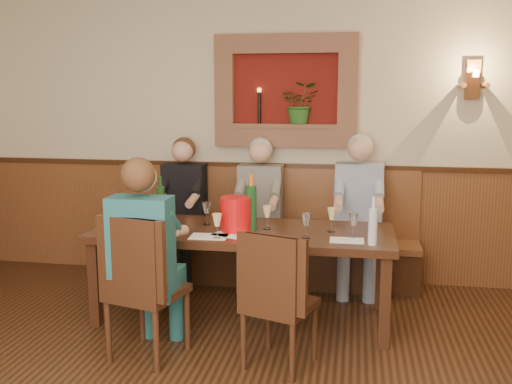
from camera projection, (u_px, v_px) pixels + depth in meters
room_shell at (163, 82)px, 2.60m from camera, size 6.04×6.04×2.82m
wainscoting at (171, 349)px, 2.83m from camera, size 6.02×6.02×1.15m
wall_niche at (289, 96)px, 5.43m from camera, size 1.36×0.30×1.06m
wall_sconce at (473, 81)px, 5.11m from camera, size 0.25×0.20×0.35m
dining_table at (243, 238)px, 4.61m from camera, size 2.40×0.90×0.75m
bench at (262, 249)px, 5.59m from camera, size 3.00×0.45×1.11m
chair_near_left at (146, 315)px, 3.98m from camera, size 0.56×0.56×1.04m
chair_near_right at (278, 327)px, 3.85m from camera, size 0.54×0.54×0.95m
person_bench_left at (182, 223)px, 5.57m from camera, size 0.41×0.51×1.41m
person_bench_mid at (259, 225)px, 5.44m from camera, size 0.42×0.51×1.42m
person_bench_right at (358, 227)px, 5.28m from camera, size 0.44×0.54×1.47m
person_chair_front at (147, 275)px, 3.96m from camera, size 0.42×0.51×1.42m
spittoon_bucket at (236, 214)px, 4.52m from camera, size 0.27×0.27×0.27m
wine_bottle_green_a at (251, 207)px, 4.54m from camera, size 0.11×0.11×0.45m
wine_bottle_green_b at (161, 203)px, 4.87m from camera, size 0.09×0.09×0.38m
water_bottle at (373, 225)px, 4.11m from camera, size 0.08×0.08×0.36m
tasting_sheet_a at (147, 229)px, 4.59m from camera, size 0.33×0.27×0.00m
tasting_sheet_b at (232, 235)px, 4.42m from camera, size 0.34×0.30×0.00m
tasting_sheet_c at (347, 240)px, 4.25m from camera, size 0.26×0.18×0.00m
tasting_sheet_d at (209, 237)px, 4.36m from camera, size 0.30×0.22×0.00m
wine_glass_0 at (267, 217)px, 4.60m from camera, size 0.08×0.08×0.19m
wine_glass_1 at (166, 211)px, 4.84m from camera, size 0.08×0.08×0.19m
wine_glass_2 at (353, 226)px, 4.31m from camera, size 0.08×0.08×0.19m
wine_glass_3 at (126, 217)px, 4.62m from camera, size 0.08×0.08×0.19m
wine_glass_4 at (332, 220)px, 4.51m from camera, size 0.08×0.08×0.19m
wine_glass_5 at (166, 221)px, 4.45m from camera, size 0.08×0.08×0.19m
wine_glass_6 at (207, 213)px, 4.74m from camera, size 0.08×0.08×0.19m
wine_glass_7 at (217, 226)px, 4.30m from camera, size 0.08×0.08×0.19m
wine_glass_8 at (306, 226)px, 4.31m from camera, size 0.08×0.08×0.19m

